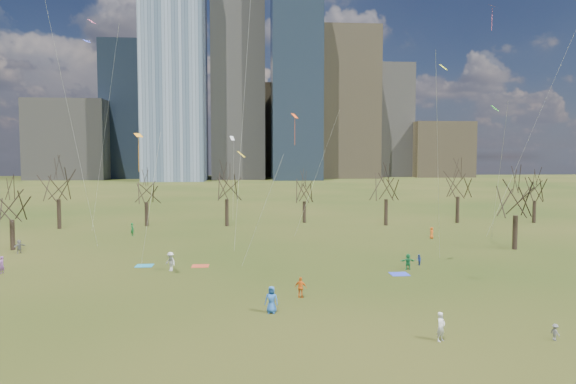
{
  "coord_description": "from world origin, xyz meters",
  "views": [
    {
      "loc": [
        -3.83,
        -36.79,
        10.36
      ],
      "look_at": [
        0.0,
        12.0,
        7.0
      ],
      "focal_mm": 32.0,
      "sensor_mm": 36.0,
      "label": 1
    }
  ],
  "objects": [
    {
      "name": "person_11",
      "position": [
        -28.42,
        19.92,
        0.73
      ],
      "size": [
        1.12,
        1.37,
        1.46
      ],
      "primitive_type": "imported",
      "rotation": [
        0.0,
        0.0,
        0.98
      ],
      "color": "slate",
      "rests_on": "ground"
    },
    {
      "name": "person_3",
      "position": [
        13.43,
        -9.74,
        0.48
      ],
      "size": [
        0.49,
        0.68,
        0.96
      ],
      "primitive_type": "imported",
      "rotation": [
        0.0,
        0.0,
        1.8
      ],
      "color": "slate",
      "rests_on": "ground"
    },
    {
      "name": "person_4",
      "position": [
        0.01,
        0.09,
        0.78
      ],
      "size": [
        0.99,
        0.67,
        1.56
      ],
      "primitive_type": "imported",
      "rotation": [
        0.0,
        0.0,
        2.79
      ],
      "color": "orange",
      "rests_on": "ground"
    },
    {
      "name": "blanket_crimson",
      "position": [
        -8.37,
        11.75,
        0.01
      ],
      "size": [
        1.6,
        1.5,
        0.03
      ],
      "primitive_type": "cube",
      "color": "#B13D23",
      "rests_on": "ground"
    },
    {
      "name": "blanket_teal",
      "position": [
        -13.71,
        12.32,
        0.01
      ],
      "size": [
        1.6,
        1.5,
        0.03
      ],
      "primitive_type": "cube",
      "color": "teal",
      "rests_on": "ground"
    },
    {
      "name": "person_9",
      "position": [
        -10.89,
        9.99,
        0.86
      ],
      "size": [
        1.25,
        1.22,
        1.72
      ],
      "primitive_type": "imported",
      "rotation": [
        0.0,
        0.0,
        5.55
      ],
      "color": "silver",
      "rests_on": "ground"
    },
    {
      "name": "person_8",
      "position": [
        12.41,
        10.43,
        0.53
      ],
      "size": [
        0.43,
        0.54,
        1.07
      ],
      "primitive_type": "imported",
      "rotation": [
        0.0,
        0.0,
        4.77
      ],
      "color": "navy",
      "rests_on": "ground"
    },
    {
      "name": "bare_tree_row",
      "position": [
        -0.09,
        37.22,
        6.12
      ],
      "size": [
        113.04,
        29.8,
        9.5
      ],
      "color": "black",
      "rests_on": "ground"
    },
    {
      "name": "person_7",
      "position": [
        -25.73,
        10.1,
        0.77
      ],
      "size": [
        0.49,
        0.64,
        1.54
      ],
      "primitive_type": "imported",
      "rotation": [
        0.0,
        0.0,
        4.47
      ],
      "color": "#8D51A2",
      "rests_on": "ground"
    },
    {
      "name": "person_12",
      "position": [
        19.37,
        26.0,
        0.74
      ],
      "size": [
        0.7,
        0.84,
        1.48
      ],
      "primitive_type": "imported",
      "rotation": [
        0.0,
        0.0,
        1.21
      ],
      "color": "orange",
      "rests_on": "ground"
    },
    {
      "name": "ground",
      "position": [
        0.0,
        0.0,
        0.0
      ],
      "size": [
        500.0,
        500.0,
        0.0
      ],
      "primitive_type": "plane",
      "color": "black",
      "rests_on": "ground"
    },
    {
      "name": "person_0",
      "position": [
        -2.31,
        -3.39,
        0.9
      ],
      "size": [
        0.98,
        0.73,
        1.8
      ],
      "primitive_type": "imported",
      "rotation": [
        0.0,
        0.0,
        6.09
      ],
      "color": "#295FB3",
      "rests_on": "ground"
    },
    {
      "name": "person_1",
      "position": [
        6.97,
        -9.31,
        0.82
      ],
      "size": [
        0.72,
        0.67,
        1.65
      ],
      "primitive_type": "imported",
      "rotation": [
        0.0,
        0.0,
        0.64
      ],
      "color": "white",
      "rests_on": "ground"
    },
    {
      "name": "downtown_skyline",
      "position": [
        -2.43,
        210.64,
        39.01
      ],
      "size": [
        212.5,
        78.0,
        118.0
      ],
      "color": "slate",
      "rests_on": "ground"
    },
    {
      "name": "person_13",
      "position": [
        -19.02,
        31.49,
        0.85
      ],
      "size": [
        0.69,
        0.74,
        1.7
      ],
      "primitive_type": "imported",
      "rotation": [
        0.0,
        0.0,
        2.21
      ],
      "color": "#1B7A35",
      "rests_on": "ground"
    },
    {
      "name": "blanket_navy",
      "position": [
        9.49,
        7.0,
        0.01
      ],
      "size": [
        1.6,
        1.5,
        0.03
      ],
      "primitive_type": "cube",
      "color": "#2A3AC4",
      "rests_on": "ground"
    },
    {
      "name": "kites_airborne",
      "position": [
        0.92,
        10.74,
        12.42
      ],
      "size": [
        59.5,
        43.87,
        28.89
      ],
      "color": "orange",
      "rests_on": "ground"
    },
    {
      "name": "person_5",
      "position": [
        10.82,
        8.78,
        0.74
      ],
      "size": [
        1.39,
        0.5,
        1.48
      ],
      "primitive_type": "imported",
      "rotation": [
        0.0,
        0.0,
        3.18
      ],
      "color": "#1C7F40",
      "rests_on": "ground"
    }
  ]
}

